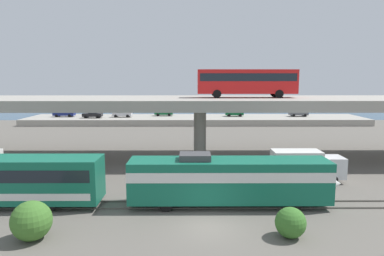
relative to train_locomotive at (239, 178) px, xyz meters
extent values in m
plane|color=#605B54|center=(-2.60, -4.00, -2.19)|extent=(260.00, 260.00, 0.00)
cube|color=#59544C|center=(-2.60, -0.76, -2.13)|extent=(110.00, 0.12, 0.12)
cube|color=#59544C|center=(-2.60, 0.76, -2.13)|extent=(110.00, 0.12, 0.12)
cube|color=#14664C|center=(-0.78, 0.00, -0.11)|extent=(15.50, 3.00, 3.20)
cube|color=silver|center=(-0.78, 0.00, 0.46)|extent=(15.50, 3.04, 0.77)
cone|color=silver|center=(6.98, 0.00, -0.43)|extent=(2.11, 2.85, 2.85)
cube|color=black|center=(5.39, 0.00, 0.78)|extent=(2.11, 2.70, 1.02)
cube|color=#3F3F42|center=(-3.42, 0.00, 1.74)|extent=(2.40, 1.80, 0.50)
cylinder|color=black|center=(4.07, 1.35, -1.71)|extent=(0.96, 0.18, 0.96)
cylinder|color=black|center=(4.07, -1.35, -1.71)|extent=(0.96, 0.18, 0.96)
cylinder|color=black|center=(-5.62, 1.35, -1.71)|extent=(0.96, 0.18, 0.96)
cylinder|color=black|center=(-5.62, -1.35, -1.71)|extent=(0.96, 0.18, 0.96)
cylinder|color=black|center=(-14.38, 1.35, -1.73)|extent=(0.92, 0.18, 0.92)
cylinder|color=black|center=(-14.38, -1.35, -1.73)|extent=(0.92, 0.18, 0.92)
cube|color=#9E998E|center=(-2.60, 16.00, 4.76)|extent=(96.00, 11.97, 1.24)
cylinder|color=#9E998E|center=(-2.60, 16.00, 0.97)|extent=(1.50, 1.50, 6.33)
cube|color=red|center=(3.12, 16.47, 7.33)|extent=(12.00, 2.55, 2.90)
cube|color=black|center=(3.12, 16.47, 7.85)|extent=(11.52, 2.59, 0.93)
cube|color=black|center=(-2.83, 16.47, 7.68)|extent=(0.08, 2.30, 1.74)
cylinder|color=black|center=(-0.60, 15.26, 5.88)|extent=(1.00, 0.26, 1.00)
cylinder|color=black|center=(-0.60, 17.68, 5.88)|extent=(1.00, 0.26, 1.00)
cylinder|color=black|center=(6.84, 15.26, 5.88)|extent=(1.00, 0.26, 1.00)
cylinder|color=black|center=(6.84, 17.68, 5.88)|extent=(1.00, 0.26, 1.00)
cube|color=silver|center=(9.94, 6.39, -0.75)|extent=(2.00, 2.30, 2.00)
cube|color=silver|center=(6.44, 6.39, -0.45)|extent=(4.60, 2.30, 2.60)
cylinder|color=black|center=(9.65, 7.49, -1.75)|extent=(0.88, 0.28, 0.88)
cylinder|color=black|center=(9.65, 5.30, -1.75)|extent=(0.88, 0.28, 0.88)
cylinder|color=black|center=(5.43, 7.49, -1.75)|extent=(0.88, 0.28, 0.88)
cylinder|color=black|center=(5.43, 5.30, -1.75)|extent=(0.88, 0.28, 0.88)
cube|color=#9E998E|center=(-2.60, 51.00, -1.52)|extent=(74.21, 12.20, 1.35)
cube|color=#515459|center=(20.61, 51.54, -0.17)|extent=(4.09, 1.78, 0.70)
cube|color=#1E232B|center=(20.81, 51.54, 0.42)|extent=(1.80, 1.57, 0.48)
cylinder|color=black|center=(19.34, 50.70, -0.52)|extent=(0.64, 0.20, 0.64)
cylinder|color=black|center=(19.34, 52.39, -0.52)|extent=(0.64, 0.20, 0.64)
cylinder|color=black|center=(21.88, 50.70, -0.52)|extent=(0.64, 0.20, 0.64)
cylinder|color=black|center=(21.88, 52.39, -0.52)|extent=(0.64, 0.20, 0.64)
cube|color=#0C4C26|center=(-9.86, 52.99, -0.17)|extent=(4.14, 1.88, 0.70)
cube|color=#1E232B|center=(-10.07, 52.99, 0.42)|extent=(1.82, 1.65, 0.48)
cylinder|color=black|center=(-8.58, 53.88, -0.52)|extent=(0.64, 0.20, 0.64)
cylinder|color=black|center=(-8.58, 52.10, -0.52)|extent=(0.64, 0.20, 0.64)
cylinder|color=black|center=(-11.14, 53.88, -0.52)|extent=(0.64, 0.20, 0.64)
cylinder|color=black|center=(-11.14, 52.10, -0.52)|extent=(0.64, 0.20, 0.64)
cube|color=black|center=(-25.02, 48.83, -0.17)|extent=(4.13, 1.83, 0.70)
cube|color=#1E232B|center=(-24.81, 48.83, 0.42)|extent=(1.82, 1.61, 0.48)
cylinder|color=black|center=(-26.30, 47.96, -0.52)|extent=(0.64, 0.20, 0.64)
cylinder|color=black|center=(-26.30, 49.70, -0.52)|extent=(0.64, 0.20, 0.64)
cylinder|color=black|center=(-23.74, 47.96, -0.52)|extent=(0.64, 0.20, 0.64)
cylinder|color=black|center=(-23.74, 49.70, -0.52)|extent=(0.64, 0.20, 0.64)
cube|color=#0C4C26|center=(6.18, 51.82, -0.17)|extent=(4.03, 1.80, 0.70)
cube|color=#1E232B|center=(6.38, 51.82, 0.42)|extent=(1.77, 1.58, 0.48)
cylinder|color=black|center=(4.93, 50.96, -0.52)|extent=(0.64, 0.20, 0.64)
cylinder|color=black|center=(4.93, 52.67, -0.52)|extent=(0.64, 0.20, 0.64)
cylinder|color=black|center=(7.43, 50.96, -0.52)|extent=(0.64, 0.20, 0.64)
cylinder|color=black|center=(7.43, 52.67, -0.52)|extent=(0.64, 0.20, 0.64)
cube|color=#B7B7BC|center=(-18.87, 50.42, -0.17)|extent=(4.22, 1.88, 0.70)
cube|color=#1E232B|center=(-19.08, 50.42, 0.42)|extent=(1.86, 1.65, 0.48)
cylinder|color=black|center=(-17.56, 51.31, -0.52)|extent=(0.64, 0.20, 0.64)
cylinder|color=black|center=(-17.56, 49.53, -0.52)|extent=(0.64, 0.20, 0.64)
cylinder|color=black|center=(-20.18, 51.31, -0.52)|extent=(0.64, 0.20, 0.64)
cylinder|color=black|center=(-20.18, 49.53, -0.52)|extent=(0.64, 0.20, 0.64)
cube|color=navy|center=(-31.99, 51.12, -0.17)|extent=(4.66, 1.76, 0.70)
cube|color=#1E232B|center=(-32.22, 51.12, 0.42)|extent=(2.05, 1.55, 0.48)
cylinder|color=black|center=(-30.55, 51.96, -0.52)|extent=(0.64, 0.20, 0.64)
cylinder|color=black|center=(-30.55, 50.28, -0.52)|extent=(0.64, 0.20, 0.64)
cylinder|color=black|center=(-33.44, 51.96, -0.52)|extent=(0.64, 0.20, 0.64)
cylinder|color=black|center=(-33.44, 50.28, -0.52)|extent=(0.64, 0.20, 0.64)
cube|color=#2D5170|center=(-2.60, 74.00, -2.19)|extent=(140.00, 36.00, 0.01)
sphere|color=#3D6F29|center=(-13.59, -5.82, -0.95)|extent=(2.48, 2.48, 2.48)
sphere|color=#376D28|center=(2.50, -5.58, -1.22)|extent=(1.95, 1.95, 1.95)
camera|label=1|loc=(-3.79, -26.22, 7.76)|focal=32.49mm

